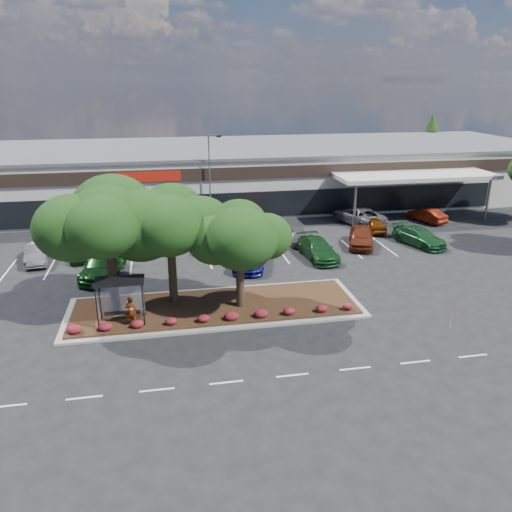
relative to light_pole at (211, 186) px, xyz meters
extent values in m
plane|color=black|center=(0.17, -23.44, -3.80)|extent=(160.00, 160.00, 0.00)
cube|color=beige|center=(0.17, 10.56, -0.80)|extent=(80.00, 20.00, 6.00)
cube|color=#515154|center=(0.17, 10.56, 2.30)|extent=(80.40, 20.40, 0.30)
cube|color=black|center=(0.17, 0.51, 1.00)|extent=(80.00, 0.25, 1.20)
cube|color=black|center=(0.17, 0.51, -2.20)|extent=(60.00, 0.18, 2.60)
cube|color=#B6190D|center=(-5.83, 0.44, 1.00)|extent=(6.00, 0.12, 1.00)
cube|color=beige|center=(20.17, -1.94, 0.60)|extent=(16.00, 5.00, 0.40)
cylinder|color=slate|center=(13.17, -3.94, -1.70)|extent=(0.24, 0.24, 4.20)
cylinder|color=slate|center=(27.17, -3.94, -1.70)|extent=(0.24, 0.24, 4.20)
cube|color=gray|center=(-1.83, -19.44, -3.73)|extent=(18.00, 6.00, 0.15)
cube|color=#482B18|center=(-1.83, -19.44, -3.60)|extent=(17.20, 5.20, 0.12)
cube|color=silver|center=(-11.83, -27.44, -3.79)|extent=(1.60, 0.12, 0.01)
cube|color=silver|center=(-8.63, -27.44, -3.79)|extent=(1.60, 0.12, 0.01)
cube|color=silver|center=(-5.43, -27.44, -3.79)|extent=(1.60, 0.12, 0.01)
cube|color=silver|center=(-2.23, -27.44, -3.79)|extent=(1.60, 0.12, 0.01)
cube|color=silver|center=(0.97, -27.44, -3.79)|extent=(1.60, 0.12, 0.01)
cube|color=silver|center=(4.17, -27.44, -3.79)|extent=(1.60, 0.12, 0.01)
cube|color=silver|center=(7.37, -27.44, -3.79)|extent=(1.60, 0.12, 0.01)
cube|color=silver|center=(10.57, -27.44, -3.79)|extent=(1.60, 0.12, 0.01)
cube|color=silver|center=(-16.33, -9.94, -3.79)|extent=(0.12, 5.00, 0.01)
cube|color=silver|center=(-13.33, -9.94, -3.79)|extent=(0.12, 5.00, 0.01)
cube|color=silver|center=(-10.33, -9.94, -3.79)|extent=(0.12, 5.00, 0.01)
cube|color=silver|center=(-7.33, -9.94, -3.79)|extent=(0.12, 5.00, 0.01)
cube|color=silver|center=(-4.33, -9.94, -3.79)|extent=(0.12, 5.00, 0.01)
cube|color=silver|center=(-1.33, -9.94, -3.79)|extent=(0.12, 5.00, 0.01)
cube|color=silver|center=(1.67, -9.94, -3.79)|extent=(0.12, 5.00, 0.01)
cube|color=silver|center=(4.67, -9.94, -3.79)|extent=(0.12, 5.00, 0.01)
cube|color=silver|center=(7.67, -9.94, -3.79)|extent=(0.12, 5.00, 0.01)
cube|color=silver|center=(10.67, -9.94, -3.79)|extent=(0.12, 5.00, 0.01)
cube|color=silver|center=(13.67, -9.94, -3.79)|extent=(0.12, 5.00, 0.01)
cube|color=silver|center=(16.67, -9.94, -3.79)|extent=(0.12, 5.00, 0.01)
cylinder|color=black|center=(-8.58, -19.99, -2.29)|extent=(0.08, 0.08, 2.50)
cylinder|color=black|center=(-6.08, -19.99, -2.29)|extent=(0.08, 0.08, 2.50)
cylinder|color=black|center=(-8.58, -21.29, -2.29)|extent=(0.08, 0.08, 2.50)
cylinder|color=black|center=(-6.08, -21.29, -2.29)|extent=(0.08, 0.08, 2.50)
cube|color=black|center=(-7.33, -20.64, -1.00)|extent=(2.75, 1.55, 0.10)
cube|color=silver|center=(-7.33, -19.99, -2.17)|extent=(2.30, 0.03, 2.00)
cube|color=black|center=(-7.33, -20.39, -3.09)|extent=(2.00, 0.35, 0.06)
cone|color=black|center=(34.17, 20.56, 0.70)|extent=(3.96, 3.96, 9.00)
imported|color=#594C47|center=(-6.79, -21.10, -2.69)|extent=(0.64, 0.44, 1.70)
cube|color=gray|center=(-0.11, -0.01, -3.60)|extent=(0.50, 0.50, 0.40)
cylinder|color=slate|center=(-0.11, -0.01, 0.72)|extent=(0.14, 0.14, 8.25)
cube|color=slate|center=(0.33, 0.04, 4.70)|extent=(0.92, 0.33, 0.14)
cube|color=black|center=(0.83, 0.11, 4.63)|extent=(0.49, 0.36, 0.18)
cube|color=tan|center=(11.07, -24.44, -3.35)|extent=(0.03, 0.03, 0.91)
cube|color=#F5409C|center=(11.12, -24.44, -2.97)|extent=(0.02, 0.14, 0.18)
imported|color=#535258|center=(-14.52, -8.39, -3.05)|extent=(2.25, 4.73, 1.50)
imported|color=#1A4219|center=(-11.46, -8.24, -3.13)|extent=(2.38, 4.17, 1.34)
imported|color=#114313|center=(-9.18, -12.40, -2.99)|extent=(3.39, 5.92, 1.62)
imported|color=#515159|center=(-1.36, -7.61, -2.98)|extent=(1.98, 4.83, 1.64)
imported|color=#0F0E61|center=(1.56, -12.26, -2.97)|extent=(3.58, 6.08, 1.65)
imported|color=#16421B|center=(7.19, -11.62, -3.04)|extent=(2.50, 5.39, 1.52)
imported|color=#55545C|center=(6.67, -7.61, -3.14)|extent=(2.07, 4.07, 1.33)
imported|color=maroon|center=(11.71, -9.37, -2.97)|extent=(3.61, 5.28, 1.67)
imported|color=#194A23|center=(16.71, -10.06, -3.06)|extent=(3.65, 5.51, 1.48)
imported|color=#961306|center=(-14.24, -1.02, -2.98)|extent=(2.65, 5.07, 1.65)
imported|color=brown|center=(-4.41, -4.98, -3.06)|extent=(2.31, 4.72, 1.49)
imported|color=#18451A|center=(-5.84, -1.77, -3.11)|extent=(3.19, 4.37, 1.38)
imported|color=#585960|center=(0.73, -1.75, -2.98)|extent=(2.92, 6.01, 1.65)
imported|color=#164C22|center=(4.20, -2.95, -3.13)|extent=(2.78, 5.05, 1.34)
imported|color=#9A0807|center=(5.08, -5.57, -3.03)|extent=(2.24, 4.85, 1.54)
imported|color=slate|center=(14.09, -2.73, -2.97)|extent=(4.49, 6.56, 1.67)
imported|color=#652B05|center=(14.52, -5.36, -3.13)|extent=(1.85, 4.05, 1.35)
imported|color=maroon|center=(21.09, -3.35, -3.12)|extent=(2.74, 4.36, 1.36)
camera|label=1|loc=(-4.59, -47.42, 9.62)|focal=35.00mm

